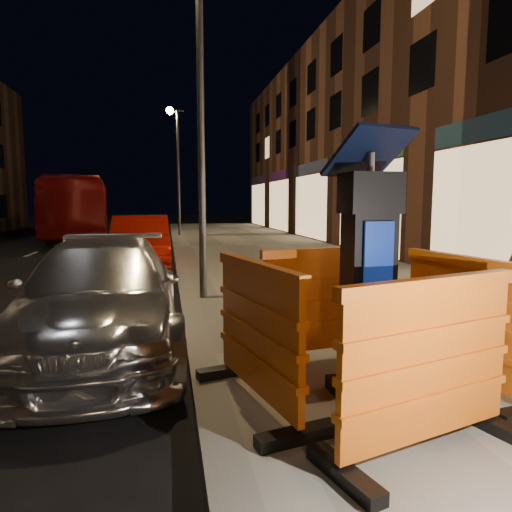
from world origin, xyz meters
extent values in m
plane|color=black|center=(0.00, 0.00, 0.00)|extent=(120.00, 120.00, 0.00)
cube|color=gray|center=(3.00, 0.00, 0.07)|extent=(6.00, 60.00, 0.15)
cube|color=slate|center=(0.00, 0.00, 0.07)|extent=(0.30, 60.00, 0.15)
cube|color=black|center=(1.31, -1.31, 1.21)|extent=(0.79, 0.79, 2.12)
cube|color=#DD5F11|center=(1.31, -2.26, 0.74)|extent=(1.63, 1.03, 1.18)
cube|color=#DD5F11|center=(1.31, -0.36, 0.74)|extent=(1.60, 0.84, 1.18)
cube|color=#DD5F11|center=(0.36, -1.31, 0.74)|extent=(0.96, 1.62, 1.18)
cube|color=#DD5F11|center=(2.26, -1.31, 0.74)|extent=(0.87, 1.60, 1.18)
imported|color=silver|center=(-1.15, 0.95, 0.00)|extent=(1.99, 4.62, 1.33)
imported|color=#AD150B|center=(-1.07, 8.13, 0.00)|extent=(1.64, 4.36, 1.42)
imported|color=maroon|center=(-4.64, 19.25, 0.00)|extent=(3.73, 10.98, 3.00)
cylinder|color=#3F3F44|center=(0.25, 3.00, 3.15)|extent=(0.12, 0.12, 6.00)
cylinder|color=#3F3F44|center=(0.25, 18.00, 3.15)|extent=(0.12, 0.12, 6.00)
camera|label=1|loc=(-0.34, -4.86, 1.81)|focal=32.00mm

